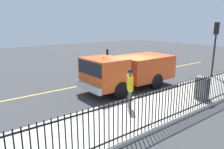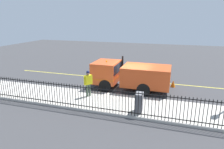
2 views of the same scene
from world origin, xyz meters
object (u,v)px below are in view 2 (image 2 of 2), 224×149
work_truck (127,74)px  worker_standing (88,81)px  traffic_cone (173,84)px  utility_cabinet (139,103)px

work_truck → worker_standing: (2.59, -2.09, 0.02)m
traffic_cone → utility_cabinet: bearing=-17.7°
worker_standing → traffic_cone: (-4.22, 5.56, -0.98)m
work_truck → worker_standing: 3.33m
utility_cabinet → traffic_cone: bearing=162.3°
work_truck → worker_standing: work_truck is taller
work_truck → traffic_cone: bearing=-65.0°
worker_standing → work_truck: bearing=-3.1°
utility_cabinet → work_truck: bearing=-156.8°
worker_standing → utility_cabinet: size_ratio=1.59×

